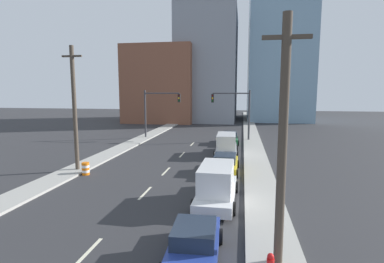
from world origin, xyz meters
TOP-DOWN VIEW (x-y plane):
  - sidewalk_left at (-7.19, 44.43)m, footprint 2.18×88.86m
  - sidewalk_right at (7.19, 44.43)m, footprint 2.18×88.86m
  - lane_stripe_at_8m at (0.00, 7.57)m, footprint 0.16×2.40m
  - lane_stripe_at_15m at (0.00, 14.68)m, footprint 0.16×2.40m
  - lane_stripe_at_20m at (0.00, 19.86)m, footprint 0.16×2.40m
  - lane_stripe_at_26m at (0.00, 26.19)m, footprint 0.16×2.40m
  - lane_stripe_at_32m at (0.00, 32.40)m, footprint 0.16×2.40m
  - building_brick_left at (-10.78, 60.64)m, footprint 14.00×16.00m
  - building_office_center at (-1.66, 64.64)m, footprint 12.00×20.00m
  - building_glass_right at (13.45, 68.64)m, footprint 13.00×20.00m
  - traffic_signal_left at (-5.63, 36.07)m, footprint 4.96×0.35m
  - traffic_signal_right at (5.31, 36.07)m, footprint 4.96×0.35m
  - utility_pole_right_near at (7.25, 7.97)m, footprint 1.60×0.32m
  - utility_pole_left_mid at (-6.95, 18.79)m, footprint 1.60×0.32m
  - traffic_barrel at (-5.76, 17.89)m, footprint 0.56×0.56m
  - sedan_blue at (4.21, 7.78)m, footprint 2.19×4.47m
  - box_truck_white at (4.52, 13.80)m, footprint 2.37×5.70m
  - sedan_yellow at (4.61, 20.42)m, footprint 2.18×4.81m
  - box_truck_gray at (4.36, 26.92)m, footprint 2.44×6.15m
  - sedan_green at (4.46, 33.45)m, footprint 2.21×4.88m

SIDE VIEW (x-z plane):
  - lane_stripe_at_8m at x=0.00m, z-range 0.00..0.01m
  - lane_stripe_at_15m at x=0.00m, z-range 0.00..0.01m
  - lane_stripe_at_20m at x=0.00m, z-range 0.00..0.01m
  - lane_stripe_at_26m at x=0.00m, z-range 0.00..0.01m
  - lane_stripe_at_32m at x=0.00m, z-range 0.00..0.01m
  - sidewalk_left at x=-7.19m, z-range 0.00..0.16m
  - sidewalk_right at x=7.19m, z-range 0.00..0.16m
  - traffic_barrel at x=-5.76m, z-range 0.00..0.95m
  - sedan_blue at x=4.21m, z-range -0.06..1.33m
  - sedan_yellow at x=4.61m, z-range -0.06..1.35m
  - sedan_green at x=4.46m, z-range -0.06..1.38m
  - box_truck_gray at x=4.36m, z-range -0.05..2.07m
  - box_truck_white at x=4.52m, z-range -0.06..2.16m
  - traffic_signal_left at x=-5.63m, z-range 0.99..7.44m
  - traffic_signal_right at x=5.31m, z-range 0.99..7.44m
  - utility_pole_right_near at x=7.25m, z-range 0.12..8.96m
  - utility_pole_left_mid at x=-6.95m, z-range 0.12..9.85m
  - building_brick_left at x=-10.78m, z-range 0.00..15.35m
  - building_office_center at x=-1.66m, z-range 0.00..23.42m
  - building_glass_right at x=13.45m, z-range 0.00..41.15m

